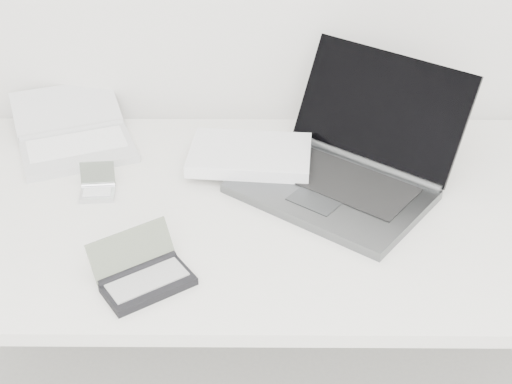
{
  "coord_description": "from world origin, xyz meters",
  "views": [
    {
      "loc": [
        -0.02,
        0.26,
        1.63
      ],
      "look_at": [
        -0.03,
        1.51,
        0.79
      ],
      "focal_mm": 50.0,
      "sensor_mm": 36.0,
      "label": 1
    }
  ],
  "objects_px": {
    "netbook_open_white": "(75,138)",
    "palmtop_charcoal": "(144,276)",
    "laptop_large": "(317,163)",
    "desk": "(269,221)"
  },
  "relations": [
    {
      "from": "netbook_open_white",
      "to": "desk",
      "type": "bearing_deg",
      "value": -49.32
    },
    {
      "from": "desk",
      "to": "palmtop_charcoal",
      "type": "distance_m",
      "value": 0.36
    },
    {
      "from": "netbook_open_white",
      "to": "palmtop_charcoal",
      "type": "distance_m",
      "value": 0.58
    },
    {
      "from": "palmtop_charcoal",
      "to": "desk",
      "type": "bearing_deg",
      "value": 12.93
    },
    {
      "from": "laptop_large",
      "to": "palmtop_charcoal",
      "type": "distance_m",
      "value": 0.51
    },
    {
      "from": "desk",
      "to": "palmtop_charcoal",
      "type": "relative_size",
      "value": 7.59
    },
    {
      "from": "desk",
      "to": "netbook_open_white",
      "type": "height_order",
      "value": "netbook_open_white"
    },
    {
      "from": "palmtop_charcoal",
      "to": "netbook_open_white",
      "type": "bearing_deg",
      "value": 80.64
    },
    {
      "from": "laptop_large",
      "to": "netbook_open_white",
      "type": "xyz_separation_m",
      "value": [
        -0.6,
        0.16,
        -0.02
      ]
    },
    {
      "from": "laptop_large",
      "to": "netbook_open_white",
      "type": "distance_m",
      "value": 0.62
    }
  ]
}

